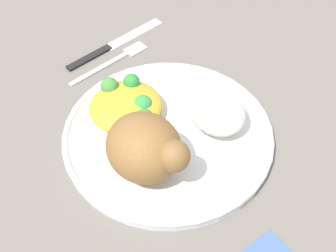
% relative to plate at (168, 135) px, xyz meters
% --- Properties ---
extents(ground_plane, '(2.00, 2.00, 0.00)m').
position_rel_plate_xyz_m(ground_plane, '(0.00, 0.00, -0.01)').
color(ground_plane, '#6B645C').
extents(plate, '(0.28, 0.28, 0.02)m').
position_rel_plate_xyz_m(plate, '(0.00, 0.00, 0.00)').
color(plate, white).
rests_on(plate, ground_plane).
extents(roasted_chicken, '(0.11, 0.09, 0.08)m').
position_rel_plate_xyz_m(roasted_chicken, '(0.03, -0.06, 0.05)').
color(roasted_chicken, olive).
rests_on(roasted_chicken, plate).
extents(rice_pile, '(0.08, 0.07, 0.05)m').
position_rel_plate_xyz_m(rice_pile, '(0.03, 0.06, 0.03)').
color(rice_pile, silver).
rests_on(rice_pile, plate).
extents(mac_cheese_with_broccoli, '(0.10, 0.10, 0.04)m').
position_rel_plate_xyz_m(mac_cheese_with_broccoli, '(-0.06, -0.02, 0.02)').
color(mac_cheese_with_broccoli, gold).
rests_on(mac_cheese_with_broccoli, plate).
extents(fork, '(0.03, 0.14, 0.01)m').
position_rel_plate_xyz_m(fork, '(-0.18, 0.03, -0.01)').
color(fork, '#B2B2B7').
rests_on(fork, ground_plane).
extents(knife, '(0.03, 0.19, 0.01)m').
position_rel_plate_xyz_m(knife, '(-0.21, 0.03, -0.01)').
color(knife, black).
rests_on(knife, ground_plane).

